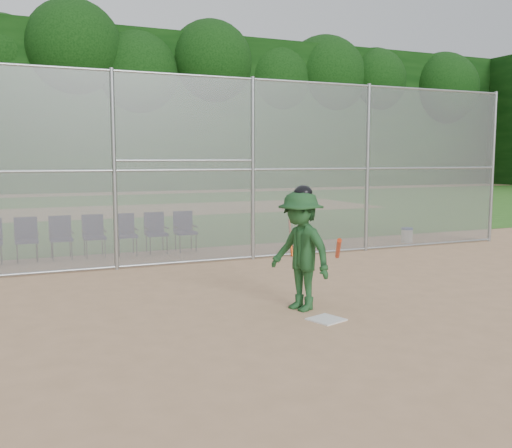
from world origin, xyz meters
name	(u,v)px	position (x,y,z in m)	size (l,w,h in m)	color
ground	(328,323)	(0.00, 0.00, 0.00)	(100.00, 100.00, 0.00)	tan
grass_strip	(112,211)	(0.00, 18.00, 0.01)	(100.00, 100.00, 0.00)	#30691F
dirt_patch_far	(112,211)	(0.00, 18.00, 0.01)	(24.00, 24.00, 0.00)	tan
backstop_fence	(210,167)	(0.00, 5.00, 2.07)	(16.09, 0.09, 4.00)	gray
treeline	(101,85)	(0.00, 20.00, 5.50)	(81.00, 60.00, 11.00)	black
home_plate	(326,319)	(0.04, 0.13, 0.01)	(0.42, 0.42, 0.02)	white
batter_at_plate	(301,250)	(-0.03, 0.77, 0.90)	(1.10, 1.41, 1.85)	#1D4A23
water_cooler	(407,235)	(5.79, 5.70, 0.20)	(0.31, 0.31, 0.40)	white
spare_bats	(297,237)	(2.12, 5.05, 0.42)	(0.36, 0.25, 0.85)	#D84C14
chair_1	(27,240)	(-3.64, 6.65, 0.48)	(0.54, 0.52, 0.96)	#0F0F39
chair_2	(61,238)	(-2.93, 6.65, 0.48)	(0.54, 0.52, 0.96)	#0F0F39
chair_3	(94,236)	(-2.21, 6.65, 0.48)	(0.54, 0.52, 0.96)	#0F0F39
chair_4	(126,235)	(-1.50, 6.65, 0.48)	(0.54, 0.52, 0.96)	#0F0F39
chair_5	(156,233)	(-0.78, 6.65, 0.48)	(0.54, 0.52, 0.96)	#0F0F39
chair_6	(186,232)	(-0.07, 6.65, 0.48)	(0.54, 0.52, 0.96)	#0F0F39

